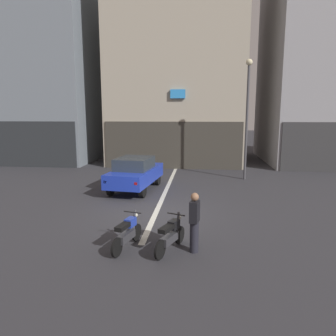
{
  "coord_description": "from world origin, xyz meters",
  "views": [
    {
      "loc": [
        1.65,
        -11.41,
        3.76
      ],
      "look_at": [
        0.26,
        2.0,
        1.4
      ],
      "focal_mm": 33.58,
      "sensor_mm": 36.0,
      "label": 1
    }
  ],
  "objects_px": {
    "street_lamp": "(247,108)",
    "car_blue_crossing_near": "(135,173)",
    "motorcycle_black_row_left_mid": "(171,235)",
    "person_by_motorcycles": "(194,222)",
    "motorcycle_blue_row_leftmost": "(127,233)"
  },
  "relations": [
    {
      "from": "street_lamp",
      "to": "car_blue_crossing_near",
      "type": "bearing_deg",
      "value": -150.64
    },
    {
      "from": "car_blue_crossing_near",
      "to": "street_lamp",
      "type": "distance_m",
      "value": 7.29
    },
    {
      "from": "street_lamp",
      "to": "motorcycle_black_row_left_mid",
      "type": "distance_m",
      "value": 11.11
    },
    {
      "from": "car_blue_crossing_near",
      "to": "street_lamp",
      "type": "xyz_separation_m",
      "value": [
        5.72,
        3.22,
        3.18
      ]
    },
    {
      "from": "person_by_motorcycles",
      "to": "motorcycle_black_row_left_mid",
      "type": "bearing_deg",
      "value": 178.73
    },
    {
      "from": "motorcycle_black_row_left_mid",
      "to": "person_by_motorcycles",
      "type": "xyz_separation_m",
      "value": [
        0.65,
        -0.01,
        0.4
      ]
    },
    {
      "from": "motorcycle_black_row_left_mid",
      "to": "street_lamp",
      "type": "bearing_deg",
      "value": 71.5
    },
    {
      "from": "street_lamp",
      "to": "person_by_motorcycles",
      "type": "distance_m",
      "value": 10.82
    },
    {
      "from": "car_blue_crossing_near",
      "to": "street_lamp",
      "type": "relative_size",
      "value": 0.64
    },
    {
      "from": "motorcycle_blue_row_leftmost",
      "to": "person_by_motorcycles",
      "type": "relative_size",
      "value": 0.98
    },
    {
      "from": "motorcycle_blue_row_leftmost",
      "to": "person_by_motorcycles",
      "type": "distance_m",
      "value": 1.91
    },
    {
      "from": "motorcycle_black_row_left_mid",
      "to": "person_by_motorcycles",
      "type": "distance_m",
      "value": 0.76
    },
    {
      "from": "car_blue_crossing_near",
      "to": "person_by_motorcycles",
      "type": "bearing_deg",
      "value": -65.85
    },
    {
      "from": "car_blue_crossing_near",
      "to": "person_by_motorcycles",
      "type": "height_order",
      "value": "person_by_motorcycles"
    },
    {
      "from": "car_blue_crossing_near",
      "to": "person_by_motorcycles",
      "type": "distance_m",
      "value": 7.41
    }
  ]
}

